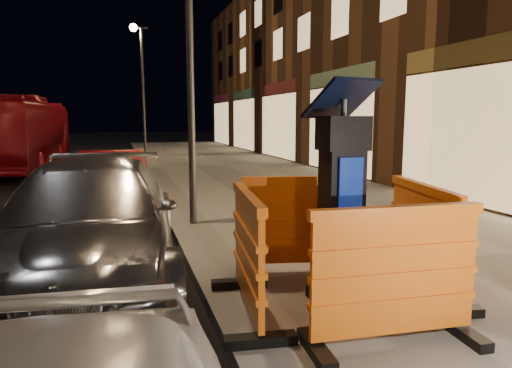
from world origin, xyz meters
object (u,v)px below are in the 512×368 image
object	(u,v)px
barrier_kerbside	(248,253)
bus_doubledecker	(23,169)
barrier_bldgside	(422,238)
barrier_back	(303,224)
barrier_front	(395,277)
car_red	(111,210)
car_silver	(93,280)
parking_kiosk	(341,200)

from	to	relation	value
barrier_kerbside	bus_doubledecker	xyz separation A→B (m)	(-4.75, 15.48, -0.73)
barrier_bldgside	bus_doubledecker	bearing A→B (deg)	34.05
barrier_back	barrier_front	bearing A→B (deg)	-78.19
barrier_back	barrier_bldgside	size ratio (longest dim) A/B	1.00
barrier_front	barrier_bldgside	world-z (taller)	same
barrier_bldgside	car_red	distance (m)	7.06
car_red	bus_doubledecker	bearing A→B (deg)	117.24
barrier_back	car_silver	distance (m)	2.67
barrier_bldgside	bus_doubledecker	world-z (taller)	bus_doubledecker
barrier_front	car_red	size ratio (longest dim) A/B	0.39
car_silver	barrier_bldgside	bearing A→B (deg)	-23.89
barrier_front	car_red	distance (m)	7.57
barrier_front	barrier_back	size ratio (longest dim) A/B	1.00
barrier_kerbside	barrier_bldgside	distance (m)	1.90
car_silver	bus_doubledecker	distance (m)	14.10
parking_kiosk	bus_doubledecker	bearing A→B (deg)	119.01
barrier_kerbside	car_red	distance (m)	6.41
barrier_back	bus_doubledecker	bearing A→B (deg)	123.22
barrier_front	bus_doubledecker	distance (m)	17.40
barrier_bldgside	bus_doubledecker	distance (m)	16.86
bus_doubledecker	barrier_bldgside	bearing A→B (deg)	-65.55
parking_kiosk	barrier_back	distance (m)	1.05
parking_kiosk	bus_doubledecker	world-z (taller)	parking_kiosk
parking_kiosk	barrier_bldgside	size ratio (longest dim) A/B	1.40
barrier_front	car_silver	xyz separation A→B (m)	(-2.44, 2.71, -0.73)
parking_kiosk	car_red	distance (m)	6.74
barrier_bldgside	car_red	world-z (taller)	barrier_bldgside
parking_kiosk	car_silver	size ratio (longest dim) A/B	0.41
barrier_kerbside	barrier_back	bearing A→B (deg)	-38.19
barrier_front	car_red	world-z (taller)	barrier_front
barrier_kerbside	barrier_front	bearing A→B (deg)	-128.19
barrier_back	barrier_bldgside	xyz separation A→B (m)	(0.95, -0.95, 0.00)
parking_kiosk	car_silver	xyz separation A→B (m)	(-2.44, 1.76, -1.18)
car_silver	barrier_back	bearing A→B (deg)	-14.81
barrier_bldgside	car_red	size ratio (longest dim) A/B	0.39
barrier_kerbside	bus_doubledecker	size ratio (longest dim) A/B	0.15
parking_kiosk	barrier_back	bearing A→B (deg)	98.81
barrier_back	barrier_kerbside	xyz separation A→B (m)	(-0.95, -0.95, 0.00)
car_red	car_silver	bearing A→B (deg)	-84.83
parking_kiosk	car_red	size ratio (longest dim) A/B	0.54
car_red	parking_kiosk	bearing A→B (deg)	-62.76
barrier_bldgside	car_red	bearing A→B (deg)	38.31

